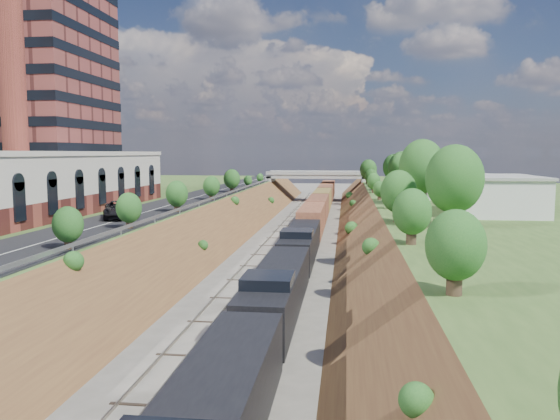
{
  "coord_description": "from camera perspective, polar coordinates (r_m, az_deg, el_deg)",
  "views": [
    {
      "loc": [
        7.21,
        -11.34,
        11.83
      ],
      "look_at": [
        0.48,
        43.73,
        6.0
      ],
      "focal_mm": 35.0,
      "sensor_mm": 36.0,
      "label": 1
    }
  ],
  "objects": [
    {
      "name": "embankment_left",
      "position": [
        74.58,
        -7.27,
        -3.18
      ],
      "size": [
        10.0,
        180.0,
        10.0
      ],
      "primitive_type": "cube",
      "rotation": [
        0.0,
        0.79,
        0.0
      ],
      "color": "brown",
      "rests_on": "ground"
    },
    {
      "name": "suv",
      "position": [
        58.48,
        -16.46,
        0.03
      ],
      "size": [
        5.24,
        7.12,
        1.8
      ],
      "primitive_type": "imported",
      "rotation": [
        0.0,
        0.0,
        0.39
      ],
      "color": "black",
      "rests_on": "road"
    },
    {
      "name": "freight_train",
      "position": [
        80.82,
        3.65,
        -0.57
      ],
      "size": [
        3.06,
        139.62,
        4.57
      ],
      "color": "black",
      "rests_on": "ground"
    },
    {
      "name": "smokestack",
      "position": [
        81.09,
        -26.28,
        14.74
      ],
      "size": [
        3.2,
        3.2,
        40.0
      ],
      "primitive_type": "cylinder",
      "color": "maroon",
      "rests_on": "platform_left"
    },
    {
      "name": "white_building_far",
      "position": [
        86.94,
        17.43,
        2.41
      ],
      "size": [
        8.0,
        10.0,
        3.6
      ],
      "primitive_type": "cube",
      "color": "silver",
      "rests_on": "platform_right"
    },
    {
      "name": "tree_left_crest",
      "position": [
        36.97,
        -24.07,
        -1.97
      ],
      "size": [
        2.45,
        2.45,
        3.55
      ],
      "color": "#473323",
      "rests_on": "platform_left"
    },
    {
      "name": "rail_left_track",
      "position": [
        72.97,
        -0.86,
        -3.26
      ],
      "size": [
        1.58,
        180.0,
        0.18
      ],
      "primitive_type": "cube",
      "color": "gray",
      "rests_on": "ground"
    },
    {
      "name": "overpass",
      "position": [
        133.72,
        3.87,
        3.02
      ],
      "size": [
        24.5,
        8.3,
        7.4
      ],
      "color": "gray",
      "rests_on": "ground"
    },
    {
      "name": "platform_left",
      "position": [
        82.43,
        -22.29,
        -0.95
      ],
      "size": [
        44.0,
        180.0,
        5.0
      ],
      "primitive_type": "cube",
      "color": "#375623",
      "rests_on": "ground"
    },
    {
      "name": "white_building_near",
      "position": [
        65.58,
        21.33,
        1.36
      ],
      "size": [
        9.0,
        12.0,
        4.0
      ],
      "primitive_type": "cube",
      "color": "silver",
      "rests_on": "platform_right"
    },
    {
      "name": "embankment_right",
      "position": [
        72.42,
        9.89,
        -3.49
      ],
      "size": [
        10.0,
        180.0,
        10.0
      ],
      "primitive_type": "cube",
      "rotation": [
        0.0,
        0.79,
        0.0
      ],
      "color": "brown",
      "rests_on": "ground"
    },
    {
      "name": "highrise_tower",
      "position": [
        100.06,
        -25.28,
        17.58
      ],
      "size": [
        22.0,
        22.0,
        53.9
      ],
      "color": "brown",
      "rests_on": "platform_left"
    },
    {
      "name": "rail_right_track",
      "position": [
        72.45,
        3.23,
        -3.34
      ],
      "size": [
        1.58,
        180.0,
        0.18
      ],
      "primitive_type": "cube",
      "color": "gray",
      "rests_on": "ground"
    },
    {
      "name": "tree_right_large",
      "position": [
        52.33,
        17.76,
        3.03
      ],
      "size": [
        5.25,
        5.25,
        7.61
      ],
      "color": "#473323",
      "rests_on": "platform_right"
    },
    {
      "name": "guardrail",
      "position": [
        73.81,
        -7.67,
        1.06
      ],
      "size": [
        0.1,
        171.0,
        0.7
      ],
      "color": "#99999E",
      "rests_on": "platform_left"
    },
    {
      "name": "road",
      "position": [
        75.18,
        -10.65,
        0.72
      ],
      "size": [
        8.0,
        180.0,
        0.1
      ],
      "primitive_type": "cube",
      "color": "black",
      "rests_on": "platform_left"
    },
    {
      "name": "platform_right",
      "position": [
        76.43,
        26.63,
        -1.65
      ],
      "size": [
        44.0,
        180.0,
        5.0
      ],
      "primitive_type": "cube",
      "color": "#375623",
      "rests_on": "ground"
    }
  ]
}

